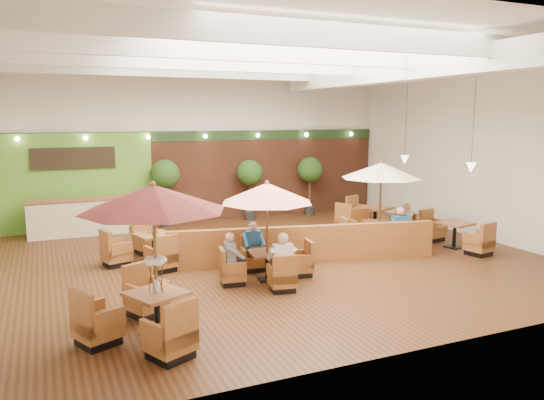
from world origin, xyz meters
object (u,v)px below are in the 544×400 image
table_1 (267,212)px  diner_1 (253,241)px  table_0 (150,227)px  diner_3 (399,225)px  table_2 (381,188)px  service_counter (78,217)px  diner_0 (282,256)px  table_5 (368,220)px  diner_4 (405,219)px  table_4 (454,235)px  topiary_0 (165,177)px  diner_2 (232,253)px  table_3 (144,246)px  topiary_2 (310,172)px  booth_divider (305,244)px  topiary_1 (250,175)px

table_1 → diner_1: size_ratio=3.11×
table_1 → diner_1: bearing=99.2°
table_0 → diner_3: (7.29, 2.92, -1.13)m
table_2 → table_0: bearing=-137.4°
table_1 → service_counter: bearing=127.8°
service_counter → diner_0: size_ratio=3.56×
table_0 → table_1: size_ratio=1.21×
table_5 → diner_4: 1.83m
table_4 → table_2: bearing=139.8°
table_4 → topiary_0: bearing=126.9°
diner_2 → diner_4: (6.03, 1.71, 0.00)m
table_3 → diner_2: 3.01m
table_1 → diner_3: size_ratio=2.72×
table_1 → topiary_2: table_1 is taller
service_counter → table_2: size_ratio=1.18×
service_counter → diner_1: (3.66, -5.86, 0.15)m
diner_1 → table_1: bearing=97.0°
service_counter → topiary_2: 8.43m
table_0 → table_2: (7.29, 3.83, -0.20)m
table_3 → diner_4: bearing=-21.9°
table_2 → table_4: (1.87, -1.03, -1.35)m
booth_divider → diner_2: diner_2 is taller
diner_1 → diner_2: diner_1 is taller
topiary_1 → diner_2: bearing=-114.1°
table_2 → service_counter: bearing=162.7°
table_4 → diner_2: 7.03m
booth_divider → table_5: 4.42m
diner_0 → diner_1: size_ratio=1.13×
service_counter → table_3: (1.33, -4.10, -0.13)m
topiary_1 → diner_1: 6.53m
table_4 → topiary_2: (-1.44, 6.23, 1.29)m
table_5 → diner_0: (-5.06, -4.34, 0.40)m
table_3 → topiary_1: bearing=28.1°
booth_divider → topiary_1: (0.79, 5.96, 1.15)m
table_3 → topiary_0: 4.73m
diner_3 → table_5: bearing=83.8°
table_1 → diner_0: table_1 is taller
table_5 → diner_3: size_ratio=3.37×
table_4 → topiary_1: topiary_1 is taller
table_3 → topiary_0: topiary_0 is taller
service_counter → table_2: (7.93, -5.00, 1.12)m
table_5 → diner_1: (-5.06, -2.65, 0.36)m
table_5 → diner_4: diner_4 is taller
diner_1 → topiary_2: bearing=-120.8°
table_0 → table_1: 3.69m
table_0 → diner_4: bearing=0.3°
topiary_2 → diner_1: 7.73m
diner_0 → diner_2: bearing=145.2°
booth_divider → diner_3: (2.81, -0.14, 0.29)m
table_0 → table_3: (0.68, 4.72, -1.46)m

